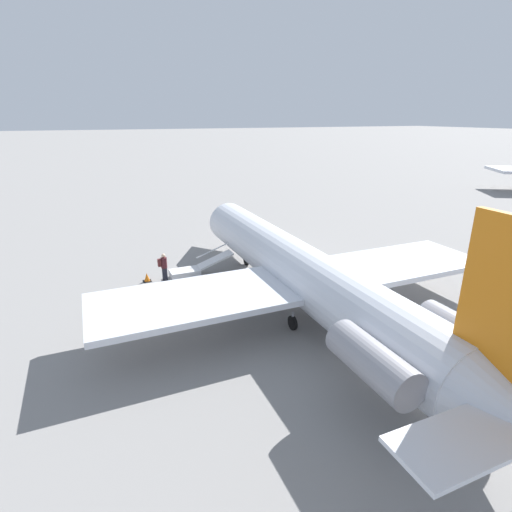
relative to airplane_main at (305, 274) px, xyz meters
name	(u,v)px	position (x,y,z in m)	size (l,w,h in m)	color
ground_plane	(294,306)	(0.93, 0.00, -2.18)	(600.00, 600.00, 0.00)	gray
airplane_main	(305,274)	(0.00, 0.00, 0.00)	(27.40, 20.21, 7.26)	silver
boarding_stairs	(191,271)	(7.15, 3.94, -1.80)	(1.11, 4.02, 1.77)	silver
passenger	(164,265)	(7.08, 5.62, -1.18)	(0.36, 0.54, 1.74)	#23232D
traffic_cone_near_stairs	(147,278)	(7.44, 6.61, -1.94)	(0.48, 0.48, 0.53)	black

